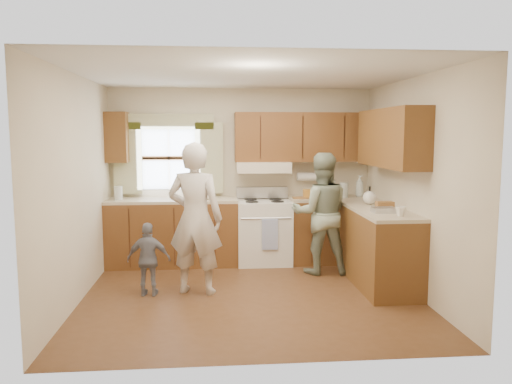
{
  "coord_description": "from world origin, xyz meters",
  "views": [
    {
      "loc": [
        -0.41,
        -5.57,
        1.86
      ],
      "look_at": [
        0.1,
        0.4,
        1.15
      ],
      "focal_mm": 35.0,
      "sensor_mm": 36.0,
      "label": 1
    }
  ],
  "objects": [
    {
      "name": "child",
      "position": [
        -1.16,
        0.08,
        0.42
      ],
      "size": [
        0.51,
        0.25,
        0.85
      ],
      "primitive_type": "imported",
      "rotation": [
        0.0,
        0.0,
        3.05
      ],
      "color": "gray",
      "rests_on": "ground"
    },
    {
      "name": "woman_left",
      "position": [
        -0.63,
        0.14,
        0.88
      ],
      "size": [
        0.73,
        0.57,
        1.76
      ],
      "primitive_type": "imported",
      "rotation": [
        0.0,
        0.0,
        2.88
      ],
      "color": "beige",
      "rests_on": "ground"
    },
    {
      "name": "woman_right",
      "position": [
        1.0,
        0.85,
        0.8
      ],
      "size": [
        0.82,
        0.66,
        1.61
      ],
      "primitive_type": "imported",
      "rotation": [
        0.0,
        0.0,
        3.07
      ],
      "color": "#253B2D",
      "rests_on": "ground"
    },
    {
      "name": "kitchen_fixtures",
      "position": [
        0.61,
        1.08,
        0.84
      ],
      "size": [
        3.8,
        2.25,
        2.15
      ],
      "color": "#4E2810",
      "rests_on": "ground"
    },
    {
      "name": "room",
      "position": [
        0.0,
        0.0,
        1.25
      ],
      "size": [
        3.8,
        3.8,
        3.8
      ],
      "color": "#513019",
      "rests_on": "ground"
    },
    {
      "name": "stove",
      "position": [
        0.3,
        1.44,
        0.47
      ],
      "size": [
        0.76,
        0.67,
        1.07
      ],
      "color": "silver",
      "rests_on": "ground"
    }
  ]
}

